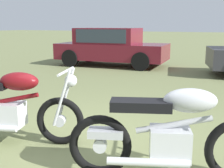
# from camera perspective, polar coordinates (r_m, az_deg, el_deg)

# --- Properties ---
(ground_plane) EXTENTS (120.00, 120.00, 0.00)m
(ground_plane) POSITION_cam_1_polar(r_m,az_deg,el_deg) (3.87, -5.33, -12.11)
(ground_plane) COLOR olive
(motorcycle_maroon) EXTENTS (2.01, 0.98, 1.02)m
(motorcycle_maroon) POSITION_cam_1_polar(r_m,az_deg,el_deg) (4.08, -19.81, -4.29)
(motorcycle_maroon) COLOR black
(motorcycle_maroon) RESTS_ON ground
(motorcycle_silver) EXTENTS (1.92, 1.02, 1.02)m
(motorcycle_silver) POSITION_cam_1_polar(r_m,az_deg,el_deg) (2.99, 11.50, -9.61)
(motorcycle_silver) COLOR black
(motorcycle_silver) RESTS_ON ground
(car_burgundy) EXTENTS (4.30, 2.21, 1.43)m
(car_burgundy) POSITION_cam_1_polar(r_m,az_deg,el_deg) (11.10, -0.29, 7.75)
(car_burgundy) COLOR maroon
(car_burgundy) RESTS_ON ground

